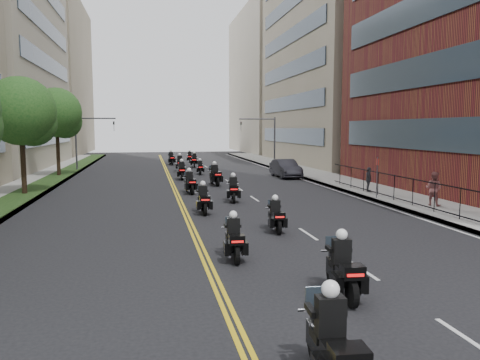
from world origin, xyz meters
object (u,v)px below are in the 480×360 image
object	(u,v)px
motorcycle_13	(190,157)
motorcycle_9	(200,168)
motorcycle_10	(180,164)
parked_sedan	(286,168)
motorcycle_12	(171,159)
motorcycle_3	(276,217)
motorcycle_7	(215,176)
motorcycle_6	(190,183)
motorcycle_1	(343,270)
motorcycle_11	(194,161)
motorcycle_2	(234,240)
motorcycle_5	(233,190)
motorcycle_8	(182,171)
motorcycle_4	(203,201)
pedestrian_c	(369,179)
pedestrian_b	(434,189)
motorcycle_0	(332,347)

from	to	relation	value
motorcycle_13	motorcycle_9	bearing A→B (deg)	-87.20
motorcycle_10	parked_sedan	xyz separation A→B (m)	(8.91, -7.81, 0.07)
parked_sedan	motorcycle_12	bearing A→B (deg)	118.25
motorcycle_9	motorcycle_10	bearing A→B (deg)	118.04
motorcycle_3	motorcycle_7	xyz separation A→B (m)	(-0.28, 16.52, 0.12)
motorcycle_3	motorcycle_6	world-z (taller)	motorcycle_6
motorcycle_12	motorcycle_3	bearing A→B (deg)	-91.52
motorcycle_1	motorcycle_11	world-z (taller)	motorcycle_11
motorcycle_2	motorcycle_5	bearing A→B (deg)	82.53
motorcycle_9	motorcycle_8	bearing A→B (deg)	-112.83
motorcycle_4	pedestrian_c	distance (m)	12.78
motorcycle_9	motorcycle_11	size ratio (longest dim) A/B	0.84
pedestrian_c	pedestrian_b	bearing A→B (deg)	-155.51
motorcycle_3	parked_sedan	world-z (taller)	parked_sedan
motorcycle_0	motorcycle_9	world-z (taller)	motorcycle_0
motorcycle_0	motorcycle_5	world-z (taller)	motorcycle_0
motorcycle_3	motorcycle_4	size ratio (longest dim) A/B	0.93
motorcycle_9	motorcycle_0	bearing A→B (deg)	-89.61
motorcycle_1	motorcycle_2	xyz separation A→B (m)	(-2.15, 4.02, -0.06)
motorcycle_0	pedestrian_b	size ratio (longest dim) A/B	1.34
motorcycle_1	motorcycle_3	distance (m)	7.89
motorcycle_7	motorcycle_10	distance (m)	12.58
motorcycle_3	pedestrian_b	world-z (taller)	pedestrian_b
motorcycle_6	motorcycle_12	bearing A→B (deg)	83.83
pedestrian_b	motorcycle_3	bearing A→B (deg)	79.04
motorcycle_2	pedestrian_b	world-z (taller)	pedestrian_b
motorcycle_6	motorcycle_9	size ratio (longest dim) A/B	1.13
motorcycle_2	pedestrian_b	bearing A→B (deg)	34.51
motorcycle_10	motorcycle_12	size ratio (longest dim) A/B	1.03
motorcycle_3	motorcycle_0	bearing A→B (deg)	-97.03
motorcycle_13	motorcycle_11	bearing A→B (deg)	-86.86
motorcycle_6	motorcycle_8	distance (m)	8.71
motorcycle_13	pedestrian_c	size ratio (longest dim) A/B	1.35
motorcycle_0	motorcycle_5	xyz separation A→B (m)	(2.00, 20.32, -0.04)
motorcycle_2	motorcycle_13	world-z (taller)	motorcycle_13
pedestrian_b	motorcycle_8	bearing A→B (deg)	3.81
motorcycle_0	motorcycle_9	distance (m)	37.29
motorcycle_8	parked_sedan	distance (m)	9.26
motorcycle_9	motorcycle_5	bearing A→B (deg)	-86.28
motorcycle_1	motorcycle_8	bearing A→B (deg)	99.90
motorcycle_0	parked_sedan	world-z (taller)	motorcycle_0
motorcycle_8	pedestrian_b	xyz separation A→B (m)	(12.56, -17.20, 0.38)
motorcycle_5	motorcycle_7	world-z (taller)	motorcycle_7
motorcycle_3	motorcycle_7	world-z (taller)	motorcycle_7
motorcycle_3	pedestrian_c	size ratio (longest dim) A/B	1.29
motorcycle_5	pedestrian_c	world-z (taller)	pedestrian_c
motorcycle_2	motorcycle_4	world-z (taller)	motorcycle_4
motorcycle_8	motorcycle_10	bearing A→B (deg)	89.41
motorcycle_10	motorcycle_0	bearing A→B (deg)	-88.80
motorcycle_5	motorcycle_11	xyz separation A→B (m)	(0.11, 25.29, 0.04)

